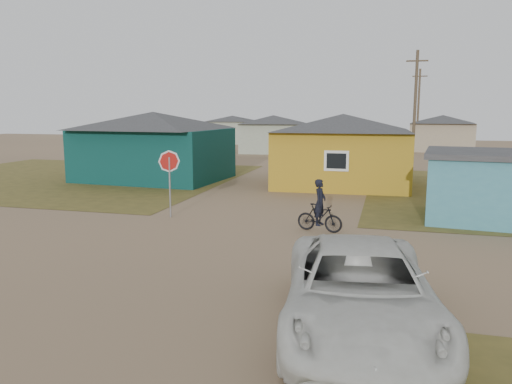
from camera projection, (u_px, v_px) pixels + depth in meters
ground at (211, 250)px, 14.75m from camera, size 120.00×120.00×0.00m
grass_nw at (70, 177)px, 30.72m from camera, size 20.00×18.00×0.00m
house_teal at (154, 145)px, 29.45m from camera, size 8.93×7.08×4.00m
house_yellow at (342, 149)px, 27.12m from camera, size 7.72×6.76×3.90m
house_pale_west at (273, 133)px, 48.38m from camera, size 7.04×6.15×3.60m
house_beige_east at (442, 133)px, 50.01m from camera, size 6.95×6.05×3.60m
house_pale_north at (232, 129)px, 61.88m from camera, size 6.28×5.81×3.40m
utility_pole_near at (415, 109)px, 33.38m from camera, size 1.40×0.20×8.00m
utility_pole_far at (418, 110)px, 48.37m from camera, size 1.40×0.20×8.00m
stop_sign at (169, 168)px, 19.03m from camera, size 0.81×0.33×2.60m
cyclist at (320, 213)px, 16.95m from camera, size 1.65×0.75×1.80m
vehicle at (360, 291)px, 9.18m from camera, size 3.48×6.20×1.64m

